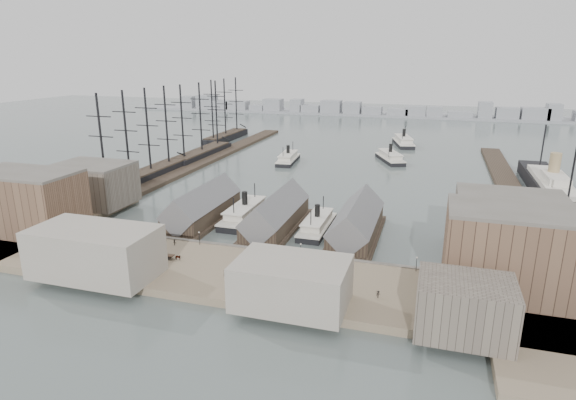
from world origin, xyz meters
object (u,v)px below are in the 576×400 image
(horse_cart_center, at_px, (175,257))
(horse_cart_right, at_px, (254,282))
(ferry_docked_west, at_px, (245,213))
(horse_cart_left, at_px, (87,237))
(ocean_steamer, at_px, (551,188))
(tram, at_px, (442,286))

(horse_cart_center, relative_size, horse_cart_right, 1.01)
(ferry_docked_west, distance_m, horse_cart_left, 50.30)
(horse_cart_center, xyz_separation_m, horse_cart_right, (25.33, -7.53, -0.01))
(ocean_steamer, bearing_deg, horse_cart_left, -145.55)
(tram, xyz_separation_m, horse_cart_left, (-99.57, 4.89, -1.30))
(ocean_steamer, relative_size, tram, 7.83)
(horse_cart_right, bearing_deg, horse_cart_center, 89.33)
(ferry_docked_west, distance_m, horse_cart_right, 53.37)
(ferry_docked_west, relative_size, ocean_steamer, 0.33)
(horse_cart_center, bearing_deg, horse_cart_right, -106.78)
(ocean_steamer, relative_size, horse_cart_left, 19.12)
(ferry_docked_west, relative_size, tram, 2.58)
(ferry_docked_west, height_order, horse_cart_center, ferry_docked_west)
(horse_cart_left, xyz_separation_m, horse_cart_right, (57.56, -13.01, 0.02))
(horse_cart_left, height_order, horse_cart_center, horse_cart_center)
(horse_cart_right, bearing_deg, horse_cart_left, 93.16)
(ferry_docked_west, bearing_deg, horse_cart_center, -94.59)
(horse_cart_center, bearing_deg, ferry_docked_west, -4.81)
(ferry_docked_west, relative_size, horse_cart_left, 6.31)
(tram, height_order, horse_cart_center, tram)
(ferry_docked_west, height_order, horse_cart_left, ferry_docked_west)
(horse_cart_right, bearing_deg, tram, -63.17)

